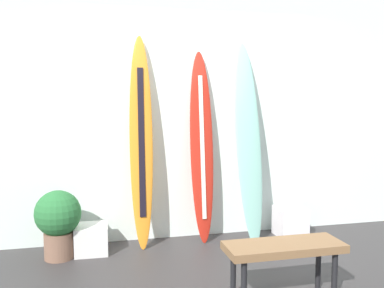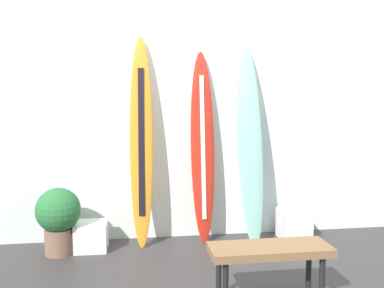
# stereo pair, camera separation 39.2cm
# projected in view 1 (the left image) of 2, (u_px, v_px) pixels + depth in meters

# --- Properties ---
(ground) EXTENTS (8.00, 8.00, 0.04)m
(ground) POSITION_uv_depth(u_px,v_px,m) (234.00, 280.00, 3.65)
(ground) COLOR #383535
(wall_back) EXTENTS (7.20, 0.20, 2.80)m
(wall_back) POSITION_uv_depth(u_px,v_px,m) (198.00, 112.00, 4.77)
(wall_back) COLOR white
(wall_back) RESTS_ON ground
(surfboard_sunset) EXTENTS (0.26, 0.34, 2.20)m
(surfboard_sunset) POSITION_uv_depth(u_px,v_px,m) (141.00, 142.00, 4.35)
(surfboard_sunset) COLOR orange
(surfboard_sunset) RESTS_ON ground
(surfboard_crimson) EXTENTS (0.27, 0.29, 2.06)m
(surfboard_crimson) POSITION_uv_depth(u_px,v_px,m) (202.00, 149.00, 4.53)
(surfboard_crimson) COLOR red
(surfboard_crimson) RESTS_ON ground
(surfboard_seafoam) EXTENTS (0.29, 0.50, 2.16)m
(surfboard_seafoam) POSITION_uv_depth(u_px,v_px,m) (248.00, 142.00, 4.53)
(surfboard_seafoam) COLOR #87C2B2
(surfboard_seafoam) RESTS_ON ground
(display_block_left) EXTENTS (0.32, 0.32, 0.33)m
(display_block_left) POSITION_uv_depth(u_px,v_px,m) (290.00, 222.00, 4.77)
(display_block_left) COLOR white
(display_block_left) RESTS_ON ground
(display_block_center) EXTENTS (0.33, 0.33, 0.28)m
(display_block_center) POSITION_uv_depth(u_px,v_px,m) (91.00, 239.00, 4.23)
(display_block_center) COLOR silver
(display_block_center) RESTS_ON ground
(potted_plant) EXTENTS (0.44, 0.44, 0.67)m
(potted_plant) POSITION_uv_depth(u_px,v_px,m) (58.00, 219.00, 4.06)
(potted_plant) COLOR #815B48
(potted_plant) RESTS_ON ground
(bench) EXTENTS (0.91, 0.33, 0.45)m
(bench) POSITION_uv_depth(u_px,v_px,m) (284.00, 251.00, 3.20)
(bench) COLOR olive
(bench) RESTS_ON ground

